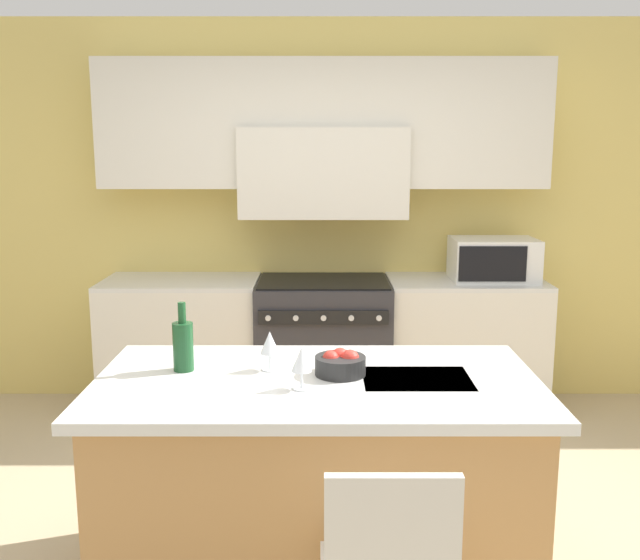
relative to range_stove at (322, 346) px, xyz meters
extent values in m
cube|color=#DBC166|center=(0.00, 0.36, 0.88)|extent=(10.00, 0.06, 2.70)
cube|color=silver|center=(0.00, 0.16, 1.51)|extent=(3.02, 0.34, 0.85)
cube|color=silver|center=(0.00, 0.13, 1.18)|extent=(1.13, 0.40, 0.60)
cube|color=silver|center=(-0.98, 0.02, -0.02)|extent=(1.06, 0.62, 0.90)
cube|color=silver|center=(-0.98, 0.02, 0.45)|extent=(1.06, 0.62, 0.03)
cube|color=silver|center=(0.98, 0.02, -0.02)|extent=(1.06, 0.62, 0.90)
cube|color=silver|center=(0.98, 0.02, 0.45)|extent=(1.06, 0.62, 0.03)
cube|color=#2D2D33|center=(0.00, 0.00, -0.01)|extent=(0.91, 0.66, 0.92)
cube|color=black|center=(0.00, 0.00, 0.46)|extent=(0.87, 0.61, 0.01)
cube|color=black|center=(0.00, -0.34, 0.29)|extent=(0.83, 0.02, 0.09)
cylinder|color=silver|center=(-0.35, -0.35, 0.29)|extent=(0.04, 0.02, 0.04)
cylinder|color=silver|center=(-0.18, -0.35, 0.29)|extent=(0.04, 0.02, 0.04)
cylinder|color=silver|center=(0.00, -0.35, 0.29)|extent=(0.04, 0.02, 0.04)
cylinder|color=silver|center=(0.18, -0.35, 0.29)|extent=(0.04, 0.02, 0.04)
cylinder|color=silver|center=(0.35, -0.35, 0.29)|extent=(0.04, 0.02, 0.04)
cube|color=silver|center=(1.16, 0.02, 0.61)|extent=(0.57, 0.39, 0.28)
cube|color=black|center=(1.11, -0.18, 0.61)|extent=(0.44, 0.01, 0.23)
cube|color=#B7844C|center=(-0.03, -1.98, -0.04)|extent=(1.71, 0.90, 0.85)
cube|color=silver|center=(-0.03, -1.98, 0.41)|extent=(1.82, 0.97, 0.04)
cube|color=#2D2D30|center=(0.37, -1.98, 0.43)|extent=(0.44, 0.32, 0.01)
cylinder|color=#B2B2B7|center=(0.37, -1.79, 0.43)|extent=(0.02, 0.02, 0.00)
cube|color=beige|center=(0.19, -2.87, 0.23)|extent=(0.40, 0.04, 0.43)
cylinder|color=#194723|center=(-0.60, -1.87, 0.53)|extent=(0.09, 0.09, 0.21)
cylinder|color=#194723|center=(-0.60, -1.87, 0.68)|extent=(0.03, 0.03, 0.09)
cylinder|color=white|center=(-0.09, -2.11, 0.43)|extent=(0.07, 0.07, 0.01)
cylinder|color=white|center=(-0.09, -2.11, 0.47)|extent=(0.01, 0.01, 0.07)
cone|color=white|center=(-0.09, -2.11, 0.55)|extent=(0.08, 0.08, 0.10)
cylinder|color=white|center=(-0.23, -1.87, 0.43)|extent=(0.07, 0.07, 0.01)
cylinder|color=white|center=(-0.23, -1.87, 0.47)|extent=(0.01, 0.01, 0.07)
cone|color=white|center=(-0.23, -1.87, 0.55)|extent=(0.08, 0.08, 0.10)
cylinder|color=black|center=(0.06, -1.93, 0.47)|extent=(0.21, 0.21, 0.08)
sphere|color=red|center=(0.02, -1.93, 0.50)|extent=(0.07, 0.07, 0.07)
sphere|color=red|center=(0.10, -1.93, 0.50)|extent=(0.08, 0.08, 0.08)
sphere|color=red|center=(0.06, -1.90, 0.50)|extent=(0.08, 0.08, 0.08)
camera|label=1|loc=(-0.02, -4.76, 1.37)|focal=40.00mm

